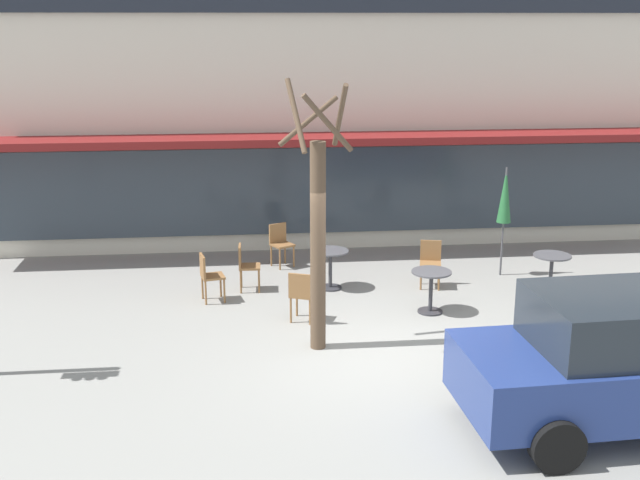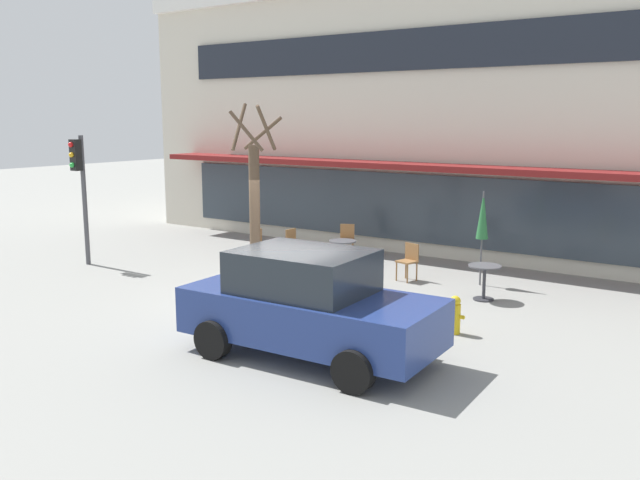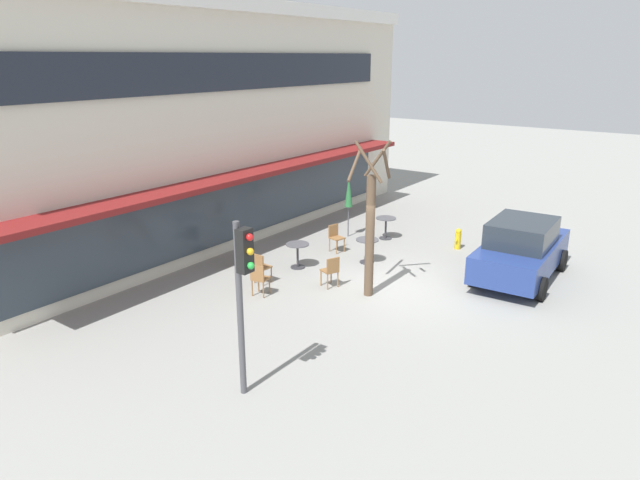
{
  "view_description": "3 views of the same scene",
  "coord_description": "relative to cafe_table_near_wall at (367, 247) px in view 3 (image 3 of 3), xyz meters",
  "views": [
    {
      "loc": [
        -2.13,
        -11.24,
        5.0
      ],
      "look_at": [
        -0.73,
        2.22,
        1.25
      ],
      "focal_mm": 45.0,
      "sensor_mm": 36.0,
      "label": 1
    },
    {
      "loc": [
        8.79,
        -11.02,
        3.86
      ],
      "look_at": [
        -0.62,
        2.51,
        0.86
      ],
      "focal_mm": 38.0,
      "sensor_mm": 36.0,
      "label": 2
    },
    {
      "loc": [
        -13.16,
        -6.81,
        6.12
      ],
      "look_at": [
        -0.36,
        2.45,
        1.01
      ],
      "focal_mm": 32.0,
      "sensor_mm": 36.0,
      "label": 3
    }
  ],
  "objects": [
    {
      "name": "cafe_table_streetside",
      "position": [
        -1.6,
        1.47,
        0.0
      ],
      "size": [
        0.7,
        0.7,
        0.76
      ],
      "color": "#333338",
      "rests_on": "ground"
    },
    {
      "name": "cafe_chair_3",
      "position": [
        0.33,
        1.41,
        0.01
      ],
      "size": [
        0.48,
        0.48,
        0.89
      ],
      "color": "olive",
      "rests_on": "ground"
    },
    {
      "name": "fire_hydrant",
      "position": [
        2.9,
        -1.76,
        -0.16
      ],
      "size": [
        0.36,
        0.2,
        0.71
      ],
      "color": "gold",
      "rests_on": "ground"
    },
    {
      "name": "cafe_table_by_tree",
      "position": [
        2.47,
        0.74,
        0.0
      ],
      "size": [
        0.7,
        0.7,
        0.76
      ],
      "color": "#333338",
      "rests_on": "ground"
    },
    {
      "name": "traffic_light_pole",
      "position": [
        -7.52,
        -1.95,
        1.78
      ],
      "size": [
        0.26,
        0.44,
        3.4
      ],
      "color": "#47474C",
      "rests_on": "ground"
    },
    {
      "name": "ground_plane",
      "position": [
        -1.18,
        -1.76,
        -0.52
      ],
      "size": [
        80.0,
        80.0,
        0.0
      ],
      "primitive_type": "plane",
      "color": "gray"
    },
    {
      "name": "cafe_chair_1",
      "position": [
        -3.21,
        1.53,
        0.01
      ],
      "size": [
        0.41,
        0.41,
        0.89
      ],
      "color": "olive",
      "rests_on": "ground"
    },
    {
      "name": "parked_sedan",
      "position": [
        1.43,
        -4.23,
        0.36
      ],
      "size": [
        4.28,
        2.17,
        1.76
      ],
      "color": "navy",
      "rests_on": "ground"
    },
    {
      "name": "building_facade",
      "position": [
        -1.18,
        8.2,
        3.42
      ],
      "size": [
        19.93,
        9.1,
        7.87
      ],
      "color": "beige",
      "rests_on": "ground"
    },
    {
      "name": "street_tree",
      "position": [
        -2.12,
        -1.34,
        1.38
      ],
      "size": [
        1.08,
        1.1,
        4.17
      ],
      "color": "brown",
      "rests_on": "ground"
    },
    {
      "name": "patio_umbrella_green_folded",
      "position": [
        1.91,
        1.95,
        1.11
      ],
      "size": [
        0.28,
        0.28,
        2.2
      ],
      "color": "#4C4C51",
      "rests_on": "ground"
    },
    {
      "name": "cafe_chair_4",
      "position": [
        -3.89,
        0.98,
        0.01
      ],
      "size": [
        0.48,
        0.48,
        0.89
      ],
      "color": "olive",
      "rests_on": "ground"
    },
    {
      "name": "cafe_chair_0",
      "position": [
        -2.28,
        -0.23,
        0.01
      ],
      "size": [
        0.52,
        0.52,
        0.89
      ],
      "color": "olive",
      "rests_on": "ground"
    },
    {
      "name": "cafe_chair_2",
      "position": [
        -2.47,
        3.03,
        0.01
      ],
      "size": [
        0.54,
        0.54,
        0.89
      ],
      "color": "olive",
      "rests_on": "ground"
    },
    {
      "name": "cafe_table_near_wall",
      "position": [
        0.0,
        0.0,
        0.0
      ],
      "size": [
        0.7,
        0.7,
        0.76
      ],
      "color": "#333338",
      "rests_on": "ground"
    }
  ]
}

